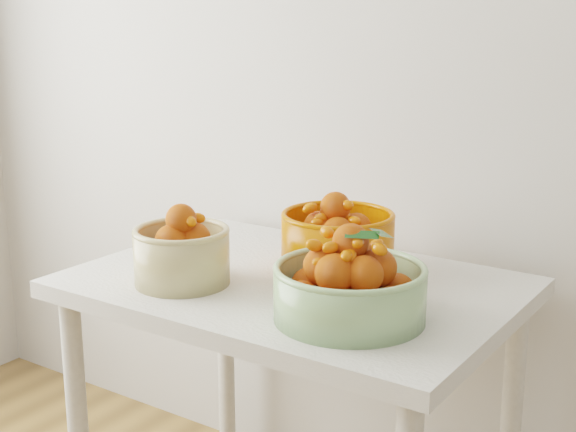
% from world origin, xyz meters
% --- Properties ---
extents(table, '(1.00, 0.70, 0.75)m').
position_xyz_m(table, '(-0.40, 1.60, 0.65)').
color(table, silver).
rests_on(table, ground).
extents(bowl_cream, '(0.27, 0.27, 0.19)m').
position_xyz_m(bowl_cream, '(-0.60, 1.44, 0.82)').
color(bowl_cream, tan).
rests_on(bowl_cream, table).
extents(bowl_green, '(0.36, 0.36, 0.20)m').
position_xyz_m(bowl_green, '(-0.17, 1.46, 0.82)').
color(bowl_green, '#91B67E').
rests_on(bowl_green, table).
extents(bowl_orange, '(0.32, 0.32, 0.19)m').
position_xyz_m(bowl_orange, '(-0.35, 1.71, 0.83)').
color(bowl_orange, '#CF4F05').
rests_on(bowl_orange, table).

